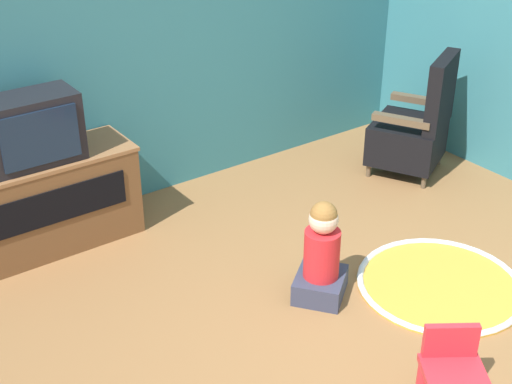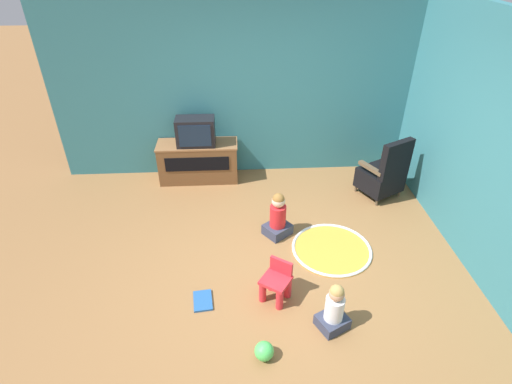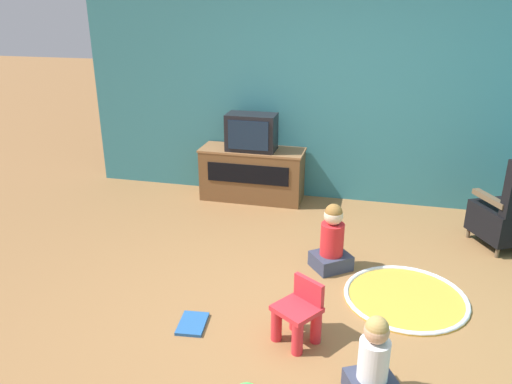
% 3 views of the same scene
% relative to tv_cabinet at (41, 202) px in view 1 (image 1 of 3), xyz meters
% --- Properties ---
extents(ground_plane, '(30.00, 30.00, 0.00)m').
position_rel_tv_cabinet_xyz_m(ground_plane, '(0.92, -2.14, -0.32)').
color(ground_plane, olive).
extents(wall_back, '(5.40, 0.12, 2.69)m').
position_rel_tv_cabinet_xyz_m(wall_back, '(0.62, 0.30, 1.03)').
color(wall_back, teal).
rests_on(wall_back, ground_plane).
extents(tv_cabinet, '(1.21, 0.45, 0.61)m').
position_rel_tv_cabinet_xyz_m(tv_cabinet, '(0.00, 0.00, 0.00)').
color(tv_cabinet, brown).
rests_on(tv_cabinet, ground_plane).
extents(television, '(0.56, 0.32, 0.42)m').
position_rel_tv_cabinet_xyz_m(television, '(0.00, -0.04, 0.50)').
color(television, black).
rests_on(television, tv_cabinet).
extents(black_armchair, '(0.71, 0.70, 0.94)m').
position_rel_tv_cabinet_xyz_m(black_armchair, '(2.69, -0.63, 0.04)').
color(black_armchair, brown).
rests_on(black_armchair, ground_plane).
extents(yellow_kid_chair, '(0.38, 0.38, 0.45)m').
position_rel_tv_cabinet_xyz_m(yellow_kid_chair, '(0.96, -2.50, -0.12)').
color(yellow_kid_chair, red).
rests_on(yellow_kid_chair, ground_plane).
extents(play_mat, '(0.98, 0.98, 0.04)m').
position_rel_tv_cabinet_xyz_m(play_mat, '(1.72, -1.79, -0.31)').
color(play_mat, gold).
rests_on(play_mat, ground_plane).
extents(child_watching_left, '(0.41, 0.41, 0.61)m').
position_rel_tv_cabinet_xyz_m(child_watching_left, '(1.08, -1.44, -0.05)').
color(child_watching_left, '#33384C').
rests_on(child_watching_left, ground_plane).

